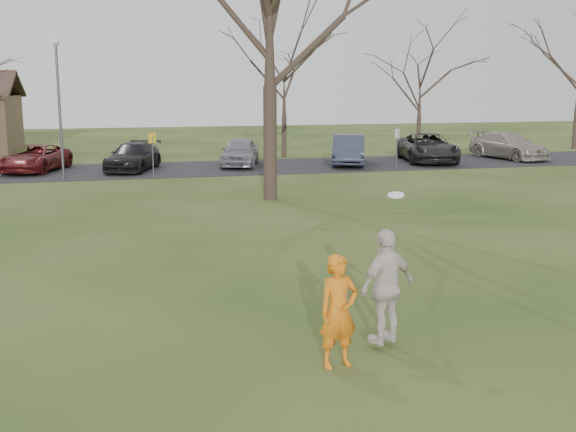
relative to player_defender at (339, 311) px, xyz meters
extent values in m
plane|color=#1E380F|center=(0.32, 0.59, -0.89)|extent=(120.00, 120.00, 0.00)
cube|color=black|center=(0.32, 25.59, -0.87)|extent=(62.00, 6.50, 0.04)
imported|color=orange|center=(0.00, 0.00, 0.00)|extent=(0.71, 0.53, 1.77)
imported|color=#5B1517|center=(-7.19, 26.18, -0.20)|extent=(3.54, 5.12, 1.30)
imported|color=black|center=(-2.51, 25.51, -0.17)|extent=(3.31, 5.04, 1.36)
imported|color=gray|center=(2.97, 26.00, -0.11)|extent=(2.85, 4.64, 1.47)
imported|color=#303448|center=(8.70, 25.26, -0.07)|extent=(3.12, 5.00, 1.56)
imported|color=black|center=(13.36, 25.50, -0.07)|extent=(3.71, 6.02, 1.56)
imported|color=gray|center=(18.57, 25.87, -0.11)|extent=(3.20, 5.45, 1.48)
imported|color=beige|center=(0.99, 0.53, 0.17)|extent=(1.22, 0.88, 1.92)
cylinder|color=white|center=(1.14, 0.61, 1.67)|extent=(0.28, 0.27, 0.09)
cylinder|color=#47474C|center=(-5.68, 23.09, 2.11)|extent=(0.12, 0.12, 6.00)
sphere|color=beige|center=(-5.68, 23.09, 5.21)|extent=(0.34, 0.34, 0.34)
cylinder|color=#47474C|center=(-1.68, 22.59, 0.11)|extent=(0.06, 0.06, 2.00)
cube|color=yellow|center=(-1.68, 22.59, 0.96)|extent=(0.35, 0.35, 0.45)
cylinder|color=#47474C|center=(10.32, 22.59, 0.11)|extent=(0.06, 0.06, 2.00)
cube|color=silver|center=(10.32, 22.59, 0.96)|extent=(0.35, 0.35, 0.45)
camera|label=1|loc=(-3.15, -9.63, 3.44)|focal=43.09mm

